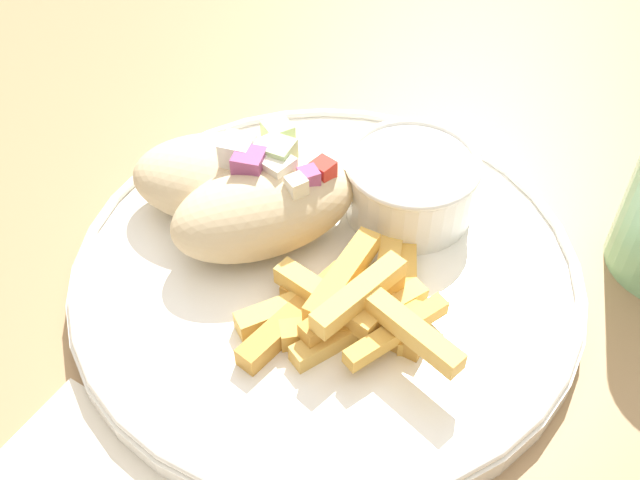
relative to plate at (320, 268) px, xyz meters
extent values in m
cube|color=#9E7A51|center=(0.00, 0.05, -0.03)|extent=(1.28, 1.28, 0.04)
cylinder|color=#9E7A51|center=(-0.57, 0.62, -0.39)|extent=(0.06, 0.06, 0.69)
cylinder|color=white|center=(0.00, 0.00, 0.00)|extent=(0.30, 0.30, 0.01)
torus|color=white|center=(0.00, 0.00, 0.01)|extent=(0.29, 0.29, 0.01)
ellipsoid|color=beige|center=(-0.04, 0.01, 0.03)|extent=(0.12, 0.12, 0.05)
cube|color=#B7D693|center=(-0.04, 0.03, 0.06)|extent=(0.02, 0.02, 0.02)
cube|color=red|center=(-0.01, 0.03, 0.05)|extent=(0.01, 0.01, 0.01)
cube|color=#A34C84|center=(-0.01, 0.02, 0.05)|extent=(0.01, 0.01, 0.01)
cube|color=silver|center=(-0.02, 0.01, 0.05)|extent=(0.01, 0.01, 0.01)
ellipsoid|color=beige|center=(-0.07, 0.02, 0.03)|extent=(0.13, 0.10, 0.05)
cube|color=#A34C84|center=(-0.05, 0.01, 0.06)|extent=(0.02, 0.02, 0.02)
cube|color=white|center=(-0.04, 0.03, 0.05)|extent=(0.02, 0.02, 0.02)
cube|color=red|center=(-0.04, 0.03, 0.05)|extent=(0.01, 0.01, 0.01)
cube|color=silver|center=(-0.03, 0.02, 0.05)|extent=(0.02, 0.02, 0.02)
cube|color=#B7D693|center=(-0.05, 0.05, 0.05)|extent=(0.02, 0.02, 0.02)
cube|color=red|center=(-0.05, 0.01, 0.05)|extent=(0.01, 0.01, 0.01)
cube|color=white|center=(-0.06, 0.02, 0.06)|extent=(0.02, 0.02, 0.02)
cube|color=gold|center=(0.03, -0.03, 0.01)|extent=(0.08, 0.02, 0.01)
cube|color=gold|center=(0.00, -0.05, 0.01)|extent=(0.04, 0.08, 0.01)
cube|color=#E5B251|center=(0.04, 0.00, 0.01)|extent=(0.03, 0.07, 0.01)
cube|color=#E5B251|center=(0.01, -0.04, 0.01)|extent=(0.06, 0.06, 0.01)
cube|color=gold|center=(0.05, 0.00, 0.01)|extent=(0.03, 0.08, 0.01)
cube|color=#E5B251|center=(0.04, -0.04, 0.01)|extent=(0.06, 0.08, 0.01)
cube|color=gold|center=(0.03, -0.02, 0.01)|extent=(0.08, 0.02, 0.01)
cube|color=gold|center=(0.03, -0.04, 0.01)|extent=(0.06, 0.05, 0.01)
cube|color=gold|center=(0.06, -0.04, 0.02)|extent=(0.04, 0.06, 0.01)
cube|color=gold|center=(0.02, -0.02, 0.02)|extent=(0.02, 0.07, 0.01)
cube|color=#E5B251|center=(0.06, -0.04, 0.03)|extent=(0.07, 0.04, 0.01)
cube|color=#E5B251|center=(0.04, -0.03, 0.03)|extent=(0.03, 0.06, 0.01)
cube|color=#E5B251|center=(0.02, -0.03, 0.02)|extent=(0.07, 0.03, 0.01)
cube|color=gold|center=(0.03, -0.03, 0.02)|extent=(0.04, 0.06, 0.01)
cylinder|color=white|center=(0.03, 0.06, 0.02)|extent=(0.08, 0.08, 0.04)
cylinder|color=beige|center=(0.03, 0.06, 0.04)|extent=(0.06, 0.06, 0.01)
torus|color=white|center=(0.03, 0.06, 0.04)|extent=(0.08, 0.08, 0.00)
camera|label=1|loc=(0.11, -0.27, 0.33)|focal=42.00mm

